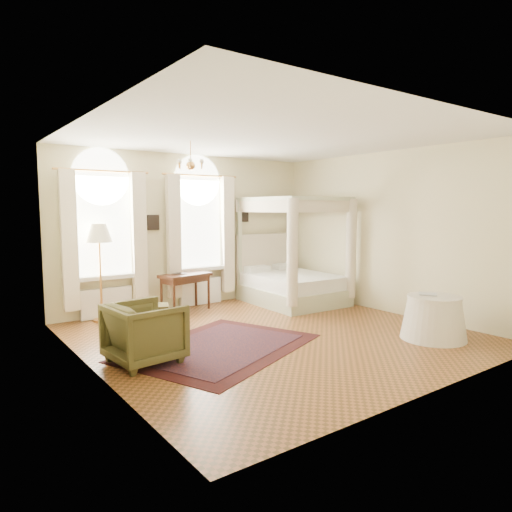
{
  "coord_description": "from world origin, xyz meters",
  "views": [
    {
      "loc": [
        -4.7,
        -5.95,
        2.15
      ],
      "look_at": [
        -0.08,
        0.4,
        1.32
      ],
      "focal_mm": 32.0,
      "sensor_mm": 36.0,
      "label": 1
    }
  ],
  "objects_px": {
    "writing_desk": "(185,279)",
    "coffee_table": "(153,328)",
    "canopy_bed": "(293,279)",
    "nightstand": "(291,283)",
    "floor_lamp": "(99,238)",
    "stool": "(157,309)",
    "armchair": "(145,333)",
    "side_table": "(434,318)"
  },
  "relations": [
    {
      "from": "nightstand",
      "to": "writing_desk",
      "type": "distance_m",
      "value": 3.09
    },
    {
      "from": "writing_desk",
      "to": "stool",
      "type": "xyz_separation_m",
      "value": [
        -1.11,
        -1.06,
        -0.29
      ]
    },
    {
      "from": "stool",
      "to": "coffee_table",
      "type": "bearing_deg",
      "value": -116.46
    },
    {
      "from": "coffee_table",
      "to": "armchair",
      "type": "bearing_deg",
      "value": -126.79
    },
    {
      "from": "coffee_table",
      "to": "stool",
      "type": "bearing_deg",
      "value": 63.54
    },
    {
      "from": "canopy_bed",
      "to": "floor_lamp",
      "type": "relative_size",
      "value": 1.28
    },
    {
      "from": "stool",
      "to": "canopy_bed",
      "type": "bearing_deg",
      "value": 5.76
    },
    {
      "from": "nightstand",
      "to": "side_table",
      "type": "height_order",
      "value": "side_table"
    },
    {
      "from": "stool",
      "to": "coffee_table",
      "type": "xyz_separation_m",
      "value": [
        -0.57,
        -1.14,
        -0.01
      ]
    },
    {
      "from": "writing_desk",
      "to": "stool",
      "type": "bearing_deg",
      "value": -136.2
    },
    {
      "from": "canopy_bed",
      "to": "nightstand",
      "type": "bearing_deg",
      "value": 51.24
    },
    {
      "from": "nightstand",
      "to": "side_table",
      "type": "distance_m",
      "value": 4.49
    },
    {
      "from": "writing_desk",
      "to": "stool",
      "type": "relative_size",
      "value": 2.18
    },
    {
      "from": "canopy_bed",
      "to": "floor_lamp",
      "type": "bearing_deg",
      "value": 167.69
    },
    {
      "from": "writing_desk",
      "to": "side_table",
      "type": "height_order",
      "value": "writing_desk"
    },
    {
      "from": "canopy_bed",
      "to": "writing_desk",
      "type": "bearing_deg",
      "value": 163.03
    },
    {
      "from": "canopy_bed",
      "to": "writing_desk",
      "type": "height_order",
      "value": "canopy_bed"
    },
    {
      "from": "side_table",
      "to": "armchair",
      "type": "bearing_deg",
      "value": 158.59
    },
    {
      "from": "armchair",
      "to": "floor_lamp",
      "type": "xyz_separation_m",
      "value": [
        0.26,
        2.75,
        1.16
      ]
    },
    {
      "from": "nightstand",
      "to": "canopy_bed",
      "type": "bearing_deg",
      "value": -128.76
    },
    {
      "from": "writing_desk",
      "to": "coffee_table",
      "type": "relative_size",
      "value": 1.59
    },
    {
      "from": "nightstand",
      "to": "floor_lamp",
      "type": "bearing_deg",
      "value": 180.0
    },
    {
      "from": "nightstand",
      "to": "side_table",
      "type": "bearing_deg",
      "value": -99.23
    },
    {
      "from": "armchair",
      "to": "side_table",
      "type": "distance_m",
      "value": 4.61
    },
    {
      "from": "side_table",
      "to": "coffee_table",
      "type": "bearing_deg",
      "value": 152.78
    },
    {
      "from": "canopy_bed",
      "to": "writing_desk",
      "type": "relative_size",
      "value": 2.1
    },
    {
      "from": "floor_lamp",
      "to": "side_table",
      "type": "height_order",
      "value": "floor_lamp"
    },
    {
      "from": "writing_desk",
      "to": "nightstand",
      "type": "bearing_deg",
      "value": 3.13
    },
    {
      "from": "canopy_bed",
      "to": "stool",
      "type": "distance_m",
      "value": 3.48
    },
    {
      "from": "nightstand",
      "to": "coffee_table",
      "type": "relative_size",
      "value": 0.74
    },
    {
      "from": "canopy_bed",
      "to": "floor_lamp",
      "type": "height_order",
      "value": "canopy_bed"
    },
    {
      "from": "canopy_bed",
      "to": "nightstand",
      "type": "xyz_separation_m",
      "value": [
        0.71,
        0.88,
        -0.28
      ]
    },
    {
      "from": "stool",
      "to": "nightstand",
      "type": "bearing_deg",
      "value": 16.48
    },
    {
      "from": "writing_desk",
      "to": "armchair",
      "type": "relative_size",
      "value": 1.21
    },
    {
      "from": "nightstand",
      "to": "armchair",
      "type": "height_order",
      "value": "armchair"
    },
    {
      "from": "nightstand",
      "to": "side_table",
      "type": "xyz_separation_m",
      "value": [
        -0.72,
        -4.43,
        0.09
      ]
    },
    {
      "from": "writing_desk",
      "to": "floor_lamp",
      "type": "bearing_deg",
      "value": 174.38
    },
    {
      "from": "coffee_table",
      "to": "side_table",
      "type": "distance_m",
      "value": 4.51
    },
    {
      "from": "armchair",
      "to": "coffee_table",
      "type": "height_order",
      "value": "armchair"
    },
    {
      "from": "armchair",
      "to": "floor_lamp",
      "type": "bearing_deg",
      "value": -11.17
    },
    {
      "from": "writing_desk",
      "to": "armchair",
      "type": "height_order",
      "value": "armchair"
    },
    {
      "from": "canopy_bed",
      "to": "stool",
      "type": "xyz_separation_m",
      "value": [
        -3.46,
        -0.35,
        -0.17
      ]
    }
  ]
}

